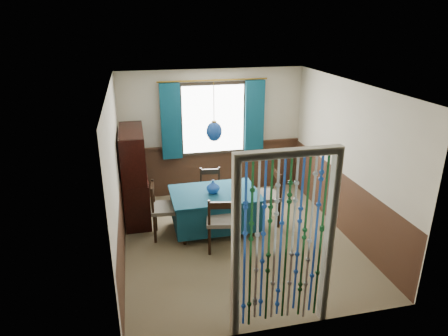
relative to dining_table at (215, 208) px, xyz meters
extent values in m
plane|color=brown|center=(0.29, -0.42, -0.41)|extent=(4.00, 4.00, 0.00)
plane|color=silver|center=(0.29, -0.42, 2.09)|extent=(4.00, 4.00, 0.00)
plane|color=#B9AF97|center=(0.29, 1.58, 0.84)|extent=(3.60, 0.00, 3.60)
plane|color=#B9AF97|center=(0.29, -2.42, 0.84)|extent=(3.60, 0.00, 3.60)
plane|color=#B9AF97|center=(-1.51, -0.42, 0.84)|extent=(0.00, 4.00, 4.00)
plane|color=#B9AF97|center=(2.09, -0.42, 0.84)|extent=(0.00, 4.00, 4.00)
plane|color=#3B2316|center=(0.29, 1.56, 0.09)|extent=(3.60, 0.00, 3.60)
plane|color=#3B2316|center=(0.29, -2.41, 0.09)|extent=(3.60, 0.00, 3.60)
plane|color=#3B2316|center=(-1.50, -0.42, 0.09)|extent=(0.00, 4.00, 4.00)
plane|color=#3B2316|center=(2.07, -0.42, 0.09)|extent=(0.00, 4.00, 4.00)
cube|color=black|center=(0.29, 1.53, 1.14)|extent=(1.32, 0.12, 1.42)
cube|color=#0F3B4E|center=(0.00, 0.00, -0.02)|extent=(1.39, 0.96, 0.54)
cube|color=#0F3B4E|center=(0.00, 0.00, 0.27)|extent=(1.45, 1.02, 0.03)
cylinder|color=black|center=(-0.56, -0.35, -0.34)|extent=(0.07, 0.07, 0.14)
cylinder|color=black|center=(0.56, -0.33, -0.34)|extent=(0.07, 0.07, 0.14)
cylinder|color=black|center=(-0.56, 0.33, -0.34)|extent=(0.07, 0.07, 0.14)
cylinder|color=black|center=(0.56, 0.35, -0.34)|extent=(0.07, 0.07, 0.14)
cylinder|color=black|center=(-0.23, -0.74, -0.17)|extent=(0.05, 0.05, 0.46)
cylinder|color=black|center=(0.13, -0.81, -0.17)|extent=(0.05, 0.05, 0.46)
cylinder|color=black|center=(-0.17, -0.39, -0.17)|extent=(0.05, 0.05, 0.46)
cylinder|color=black|center=(0.20, -0.46, -0.17)|extent=(0.05, 0.05, 0.46)
cube|color=#5B5549|center=(-0.02, -0.60, 0.09)|extent=(0.53, 0.51, 0.06)
cube|color=black|center=(-0.05, -0.78, 0.43)|extent=(0.39, 0.11, 0.10)
cylinder|color=black|center=(-0.24, -0.75, 0.29)|extent=(0.04, 0.04, 0.45)
cylinder|color=black|center=(0.13, -0.82, 0.29)|extent=(0.04, 0.04, 0.45)
cylinder|color=black|center=(0.24, 0.74, -0.19)|extent=(0.04, 0.04, 0.42)
cylinder|color=black|center=(-0.10, 0.78, -0.19)|extent=(0.04, 0.04, 0.42)
cylinder|color=black|center=(0.20, 0.43, -0.19)|extent=(0.04, 0.04, 0.42)
cylinder|color=black|center=(-0.13, 0.46, -0.19)|extent=(0.04, 0.04, 0.42)
cube|color=#5B5549|center=(0.05, 0.60, 0.05)|extent=(0.46, 0.44, 0.06)
cube|color=black|center=(0.07, 0.77, 0.36)|extent=(0.36, 0.08, 0.09)
cylinder|color=black|center=(0.24, 0.75, 0.22)|extent=(0.04, 0.04, 0.41)
cylinder|color=black|center=(-0.09, 0.79, 0.22)|extent=(0.04, 0.04, 0.41)
cylinder|color=black|center=(-0.98, 0.19, -0.17)|extent=(0.05, 0.05, 0.48)
cylinder|color=black|center=(-1.02, -0.20, -0.17)|extent=(0.05, 0.05, 0.48)
cylinder|color=black|center=(-0.62, 0.15, -0.17)|extent=(0.05, 0.05, 0.48)
cylinder|color=black|center=(-0.65, -0.23, -0.17)|extent=(0.05, 0.05, 0.48)
cube|color=#5B5549|center=(-0.82, -0.02, 0.10)|extent=(0.49, 0.51, 0.06)
cube|color=black|center=(-1.01, -0.01, 0.45)|extent=(0.08, 0.41, 0.11)
cylinder|color=black|center=(-0.99, 0.19, 0.30)|extent=(0.04, 0.04, 0.47)
cylinder|color=black|center=(-1.03, -0.20, 0.30)|extent=(0.04, 0.04, 0.47)
cylinder|color=black|center=(1.08, -0.16, -0.16)|extent=(0.05, 0.05, 0.49)
cylinder|color=black|center=(1.08, 0.24, -0.16)|extent=(0.05, 0.05, 0.49)
cylinder|color=black|center=(0.70, -0.16, -0.16)|extent=(0.05, 0.05, 0.49)
cylinder|color=black|center=(0.70, 0.24, -0.16)|extent=(0.05, 0.05, 0.49)
cube|color=#5B5549|center=(0.89, 0.04, 0.12)|extent=(0.46, 0.48, 0.07)
cube|color=black|center=(1.09, 0.04, 0.48)|extent=(0.04, 0.42, 0.11)
cylinder|color=black|center=(1.09, -0.16, 0.33)|extent=(0.04, 0.04, 0.48)
cylinder|color=black|center=(1.09, 0.24, 0.33)|extent=(0.04, 0.04, 0.48)
cube|color=black|center=(-1.27, 0.78, 0.00)|extent=(0.43, 1.25, 0.81)
cube|color=black|center=(-1.27, 0.18, 0.81)|extent=(0.38, 0.05, 0.81)
cube|color=black|center=(-1.27, 1.37, 0.81)|extent=(0.38, 0.05, 0.81)
cube|color=black|center=(-1.27, 0.78, 1.20)|extent=(0.38, 1.25, 0.04)
cube|color=black|center=(-1.46, 0.78, 0.81)|extent=(0.03, 1.22, 0.81)
cube|color=black|center=(-1.24, 0.78, 0.70)|extent=(0.33, 1.17, 0.02)
cube|color=black|center=(-1.24, 0.78, 0.96)|extent=(0.33, 1.17, 0.02)
cylinder|color=olive|center=(0.00, 0.00, 1.71)|extent=(0.01, 0.01, 0.77)
ellipsoid|color=navy|center=(0.00, 0.00, 1.33)|extent=(0.25, 0.25, 0.30)
cylinder|color=olive|center=(0.00, 0.00, 1.48)|extent=(0.08, 0.08, 0.03)
imported|color=navy|center=(-0.03, -0.01, 0.39)|extent=(0.21, 0.21, 0.20)
imported|color=beige|center=(-1.22, 0.58, 0.74)|extent=(0.30, 0.30, 0.06)
imported|color=beige|center=(-1.22, 0.99, 0.51)|extent=(0.20, 0.20, 0.20)
camera|label=1|loc=(-1.18, -5.89, 3.01)|focal=32.00mm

